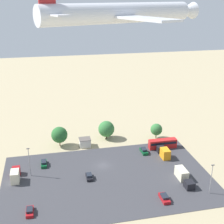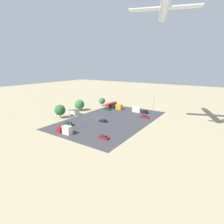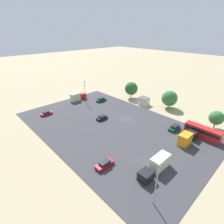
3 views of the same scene
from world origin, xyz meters
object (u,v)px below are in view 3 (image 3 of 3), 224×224
parked_car_4 (102,118)px  parked_truck_1 (156,166)px  shed_building (144,101)px  parked_truck_2 (77,97)px  parked_car_1 (105,164)px  parked_car_0 (46,113)px  parked_car_3 (174,128)px  parked_car_2 (101,100)px  bus (203,132)px  parked_truck_0 (187,138)px

parked_car_4 → parked_truck_1: size_ratio=0.43×
shed_building → parked_truck_2: (23.28, 17.79, 0.15)m
parked_car_1 → parked_car_4: size_ratio=1.14×
parked_car_0 → parked_car_1: (-35.43, 2.03, 0.05)m
shed_building → parked_car_3: bearing=154.0°
parked_car_2 → parked_truck_1: size_ratio=0.50×
bus → parked_car_4: bearing=-63.6°
parked_truck_1 → parked_truck_2: bearing=-12.9°
parked_car_2 → parked_truck_1: bearing=-24.0°
bus → parked_car_4: size_ratio=2.51×
bus → parked_car_2: 42.33m
parked_truck_0 → parked_truck_2: (48.69, 4.21, 0.10)m
parked_truck_0 → parked_car_0: bearing=-154.5°
parked_car_3 → parked_car_4: size_ratio=1.15×
parked_car_2 → parked_truck_2: size_ratio=0.64×
parked_car_1 → shed_building: bearing=114.5°
parked_car_4 → parked_truck_2: bearing=-10.5°
shed_building → parked_truck_0: size_ratio=0.58×
parked_car_4 → parked_truck_0: (-27.05, -8.22, 0.89)m
parked_truck_0 → parked_truck_1: (-0.26, 15.46, -0.10)m
parked_car_1 → parked_car_3: bearing=83.9°
parked_car_2 → parked_truck_2: parked_truck_2 is taller
shed_building → parked_car_0: size_ratio=0.99×
parked_car_0 → parked_truck_2: parked_truck_2 is taller
parked_car_1 → parked_car_4: (18.34, -14.82, -0.03)m
shed_building → parked_car_0: 39.33m
bus → parked_truck_2: size_ratio=1.39×
parked_truck_0 → parked_truck_2: bearing=-175.1°
parked_car_0 → parked_truck_1: parked_truck_1 is taller
parked_car_1 → parked_car_2: 40.72m
bus → parked_car_3: (7.67, 2.10, -1.11)m
parked_car_2 → parked_truck_1: parked_truck_1 is taller
bus → parked_car_2: size_ratio=2.15×
shed_building → parked_car_1: bearing=114.5°
parked_car_1 → parked_car_3: 27.21m
parked_car_3 → parked_car_4: bearing=30.0°
shed_building → parked_car_2: 18.54m
parked_truck_0 → parked_car_4: bearing=-163.1°
shed_building → parked_truck_1: size_ratio=0.45×
bus → parked_car_1: 31.02m
parked_truck_2 → parked_truck_0: bearing=4.9°
parked_car_2 → parked_truck_0: (-40.34, 2.60, 0.84)m
parked_car_0 → parked_car_2: parked_car_2 is taller
parked_car_0 → parked_car_2: size_ratio=0.91×
parked_car_0 → parked_car_2: (-3.80, -23.61, 0.07)m
bus → parked_car_0: bus is taller
parked_car_2 → parked_car_4: (-13.29, 10.82, -0.05)m
shed_building → parked_car_3: size_ratio=0.90×
parked_truck_2 → parked_car_1: bearing=-25.2°
parked_car_3 → parked_truck_2: size_ratio=0.64×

